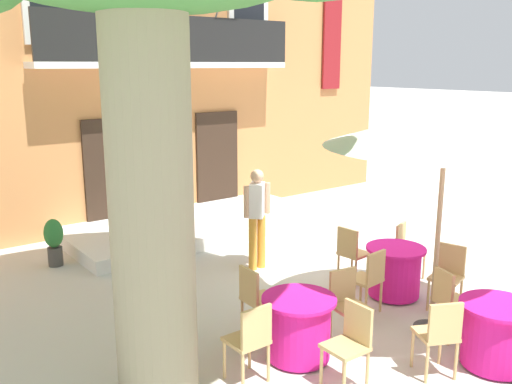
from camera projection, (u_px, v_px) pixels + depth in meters
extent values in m
plane|color=beige|center=(356.00, 279.00, 8.88)|extent=(120.00, 120.00, 0.00)
cube|color=#CC844C|center=(122.00, 47.00, 13.07)|extent=(13.00, 4.00, 7.50)
cube|color=#332319|center=(111.00, 175.00, 11.31)|extent=(1.10, 0.08, 2.30)
cube|color=#332319|center=(217.00, 162.00, 12.84)|extent=(1.10, 0.08, 2.30)
cube|color=silver|center=(248.00, 6.00, 12.58)|extent=(1.10, 0.08, 1.90)
cube|color=black|center=(249.00, 6.00, 12.55)|extent=(0.84, 0.04, 1.60)
cube|color=silver|center=(170.00, 65.00, 11.35)|extent=(5.60, 0.65, 0.12)
cube|color=black|center=(177.00, 39.00, 11.01)|extent=(5.60, 0.06, 0.90)
cylinder|color=#995638|center=(56.00, 54.00, 9.97)|extent=(0.32, 0.32, 0.28)
ellipsoid|color=#4C8E38|center=(55.00, 38.00, 9.91)|extent=(0.42, 0.42, 0.27)
cylinder|color=slate|center=(169.00, 54.00, 11.32)|extent=(0.29, 0.29, 0.34)
ellipsoid|color=#38843D|center=(169.00, 35.00, 11.24)|extent=(0.38, 0.38, 0.40)
cylinder|color=#995638|center=(259.00, 57.00, 12.69)|extent=(0.26, 0.26, 0.24)
ellipsoid|color=#38843D|center=(259.00, 45.00, 12.63)|extent=(0.34, 0.34, 0.27)
cube|color=maroon|center=(332.00, 34.00, 14.26)|extent=(0.60, 0.06, 2.80)
cube|color=silver|center=(196.00, 225.00, 11.40)|extent=(5.21, 2.39, 0.25)
cylinder|color=gray|center=(152.00, 209.00, 5.42)|extent=(0.83, 0.83, 3.95)
cylinder|color=#DB1984|center=(496.00, 337.00, 6.23)|extent=(0.74, 0.74, 0.68)
cylinder|color=#DB1984|center=(500.00, 306.00, 6.15)|extent=(0.86, 0.86, 0.04)
cylinder|color=#2D2823|center=(493.00, 365.00, 6.31)|extent=(0.44, 0.44, 0.03)
cylinder|color=tan|center=(454.00, 312.00, 7.16)|extent=(0.04, 0.04, 0.45)
cylinder|color=tan|center=(472.00, 324.00, 6.85)|extent=(0.04, 0.04, 0.45)
cylinder|color=tan|center=(432.00, 316.00, 7.06)|extent=(0.04, 0.04, 0.45)
cylinder|color=tan|center=(449.00, 328.00, 6.74)|extent=(0.04, 0.04, 0.45)
cube|color=tan|center=(453.00, 302.00, 6.90)|extent=(0.51, 0.51, 0.04)
cube|color=tan|center=(443.00, 286.00, 6.79)|extent=(0.16, 0.37, 0.42)
cylinder|color=tan|center=(412.00, 348.00, 6.26)|extent=(0.04, 0.04, 0.45)
cylinder|color=tan|center=(440.00, 346.00, 6.32)|extent=(0.04, 0.04, 0.45)
cylinder|color=tan|center=(427.00, 364.00, 5.93)|extent=(0.04, 0.04, 0.45)
cylinder|color=tan|center=(456.00, 361.00, 5.99)|extent=(0.04, 0.04, 0.45)
cube|color=tan|center=(435.00, 334.00, 6.07)|extent=(0.54, 0.54, 0.04)
cube|color=tan|center=(445.00, 322.00, 5.85)|extent=(0.36, 0.21, 0.42)
cylinder|color=#DB1984|center=(298.00, 329.00, 6.40)|extent=(0.74, 0.74, 0.68)
cylinder|color=#DB1984|center=(299.00, 299.00, 6.32)|extent=(0.86, 0.86, 0.04)
cylinder|color=#2D2823|center=(298.00, 357.00, 6.48)|extent=(0.44, 0.44, 0.03)
cylinder|color=tan|center=(224.00, 359.00, 6.03)|extent=(0.04, 0.04, 0.45)
cylinder|color=tan|center=(250.00, 350.00, 6.23)|extent=(0.04, 0.04, 0.45)
cylinder|color=tan|center=(243.00, 373.00, 5.76)|extent=(0.04, 0.04, 0.45)
cylinder|color=tan|center=(268.00, 363.00, 5.96)|extent=(0.04, 0.04, 0.45)
cube|color=tan|center=(246.00, 340.00, 5.94)|extent=(0.40, 0.40, 0.04)
cube|color=tan|center=(256.00, 327.00, 5.75)|extent=(0.38, 0.04, 0.42)
cylinder|color=tan|center=(344.00, 381.00, 5.61)|extent=(0.04, 0.04, 0.45)
cylinder|color=tan|center=(321.00, 367.00, 5.88)|extent=(0.04, 0.04, 0.45)
cylinder|color=tan|center=(367.00, 370.00, 5.81)|extent=(0.04, 0.04, 0.45)
cylinder|color=tan|center=(344.00, 357.00, 6.08)|extent=(0.04, 0.04, 0.45)
cube|color=tan|center=(345.00, 347.00, 5.79)|extent=(0.41, 0.41, 0.04)
cube|color=tan|center=(358.00, 323.00, 5.84)|extent=(0.05, 0.38, 0.42)
cylinder|color=tan|center=(370.00, 329.00, 6.71)|extent=(0.04, 0.04, 0.45)
cylinder|color=tan|center=(347.00, 335.00, 6.56)|extent=(0.04, 0.04, 0.45)
cylinder|color=tan|center=(353.00, 318.00, 7.01)|extent=(0.04, 0.04, 0.45)
cylinder|color=tan|center=(331.00, 324.00, 6.85)|extent=(0.04, 0.04, 0.45)
cube|color=tan|center=(351.00, 308.00, 6.73)|extent=(0.46, 0.46, 0.04)
cube|color=tan|center=(343.00, 285.00, 6.83)|extent=(0.38, 0.10, 0.42)
cylinder|color=tan|center=(264.00, 309.00, 7.27)|extent=(0.04, 0.04, 0.45)
cylinder|color=tan|center=(279.00, 319.00, 6.99)|extent=(0.04, 0.04, 0.45)
cylinder|color=tan|center=(242.00, 316.00, 7.08)|extent=(0.04, 0.04, 0.45)
cylinder|color=tan|center=(258.00, 326.00, 6.80)|extent=(0.04, 0.04, 0.45)
cube|color=tan|center=(261.00, 299.00, 6.98)|extent=(0.41, 0.41, 0.04)
cube|color=tan|center=(249.00, 285.00, 6.83)|extent=(0.05, 0.38, 0.42)
cylinder|color=#DB1984|center=(395.00, 273.00, 8.14)|extent=(0.74, 0.74, 0.68)
cylinder|color=#DB1984|center=(396.00, 249.00, 8.05)|extent=(0.86, 0.86, 0.04)
cylinder|color=#2D2823|center=(393.00, 295.00, 8.22)|extent=(0.44, 0.44, 0.03)
cylinder|color=tan|center=(346.00, 296.00, 7.68)|extent=(0.04, 0.04, 0.45)
cylinder|color=tan|center=(361.00, 289.00, 7.91)|extent=(0.04, 0.04, 0.45)
cylinder|color=tan|center=(366.00, 303.00, 7.44)|extent=(0.04, 0.04, 0.45)
cylinder|color=tan|center=(381.00, 296.00, 7.66)|extent=(0.04, 0.04, 0.45)
cube|color=tan|center=(364.00, 279.00, 7.62)|extent=(0.44, 0.44, 0.04)
cube|color=tan|center=(376.00, 267.00, 7.44)|extent=(0.38, 0.08, 0.42)
cylinder|color=tan|center=(453.00, 302.00, 7.49)|extent=(0.04, 0.04, 0.45)
cylinder|color=tan|center=(428.00, 295.00, 7.69)|extent=(0.04, 0.04, 0.45)
cylinder|color=tan|center=(461.00, 294.00, 7.75)|extent=(0.04, 0.04, 0.45)
cylinder|color=tan|center=(437.00, 288.00, 7.96)|extent=(0.04, 0.04, 0.45)
cube|color=tan|center=(446.00, 278.00, 7.67)|extent=(0.49, 0.49, 0.04)
cube|color=tan|center=(452.00, 259.00, 7.76)|extent=(0.14, 0.38, 0.42)
cylinder|color=tan|center=(424.00, 266.00, 8.83)|extent=(0.04, 0.04, 0.45)
cylinder|color=tan|center=(417.00, 272.00, 8.56)|extent=(0.04, 0.04, 0.45)
cylinder|color=tan|center=(403.00, 262.00, 9.01)|extent=(0.04, 0.04, 0.45)
cylinder|color=tan|center=(396.00, 268.00, 8.74)|extent=(0.04, 0.04, 0.45)
cube|color=tan|center=(411.00, 252.00, 8.73)|extent=(0.51, 0.51, 0.04)
cube|color=tan|center=(401.00, 236.00, 8.77)|extent=(0.37, 0.17, 0.42)
cylinder|color=tan|center=(352.00, 263.00, 8.95)|extent=(0.04, 0.04, 0.45)
cylinder|color=tan|center=(369.00, 269.00, 8.70)|extent=(0.04, 0.04, 0.45)
cylinder|color=tan|center=(338.00, 268.00, 8.73)|extent=(0.04, 0.04, 0.45)
cylinder|color=tan|center=(355.00, 274.00, 8.48)|extent=(0.04, 0.04, 0.45)
cube|color=tan|center=(354.00, 254.00, 8.66)|extent=(0.43, 0.43, 0.04)
cube|color=tan|center=(347.00, 242.00, 8.49)|extent=(0.07, 0.38, 0.42)
cylinder|color=#997A56|center=(438.00, 238.00, 6.82)|extent=(0.06, 0.06, 2.55)
cylinder|color=#333333|center=(431.00, 330.00, 7.10)|extent=(0.44, 0.44, 0.08)
cone|color=silver|center=(446.00, 128.00, 6.52)|extent=(2.90, 2.90, 0.45)
cylinder|color=#47423D|center=(55.00, 256.00, 9.44)|extent=(0.25, 0.25, 0.32)
ellipsoid|color=#2D7533|center=(53.00, 233.00, 9.35)|extent=(0.32, 0.32, 0.50)
cylinder|color=gold|center=(253.00, 244.00, 9.20)|extent=(0.14, 0.14, 0.91)
cylinder|color=gold|center=(261.00, 241.00, 9.30)|extent=(0.14, 0.14, 0.91)
cube|color=white|center=(257.00, 200.00, 9.09)|extent=(0.40, 0.40, 0.56)
sphere|color=tan|center=(257.00, 176.00, 9.00)|extent=(0.22, 0.22, 0.22)
cylinder|color=tan|center=(246.00, 202.00, 8.96)|extent=(0.09, 0.09, 0.52)
cylinder|color=tan|center=(268.00, 198.00, 9.22)|extent=(0.09, 0.09, 0.52)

